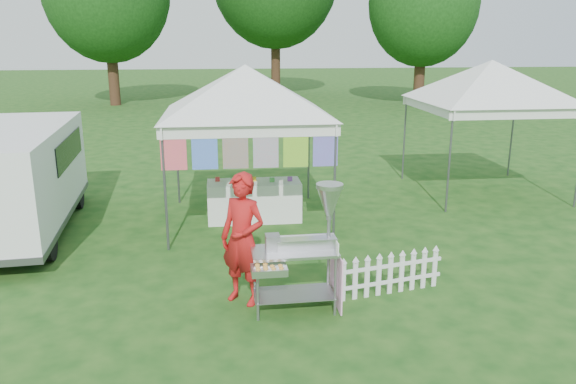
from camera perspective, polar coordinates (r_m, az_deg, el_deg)
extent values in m
plane|color=#144313|center=(7.83, -2.72, -10.91)|extent=(120.00, 120.00, 0.00)
cylinder|color=#59595E|center=(9.44, -12.38, 0.20)|extent=(0.04, 0.04, 2.10)
cylinder|color=#59595E|center=(9.59, 4.75, 0.74)|extent=(0.04, 0.04, 2.10)
cylinder|color=#59595E|center=(12.20, -11.21, 3.67)|extent=(0.04, 0.04, 2.10)
cylinder|color=#59595E|center=(12.31, 2.11, 4.06)|extent=(0.04, 0.04, 2.10)
cube|color=white|center=(9.21, -3.85, 6.20)|extent=(3.00, 0.03, 0.22)
cube|color=white|center=(12.02, -4.61, 8.34)|extent=(3.00, 0.03, 0.22)
pyramid|color=white|center=(10.52, -4.39, 12.81)|extent=(4.24, 4.24, 0.90)
cylinder|color=#59595E|center=(9.20, -3.86, 6.69)|extent=(3.00, 0.03, 0.03)
cube|color=#C11887|center=(9.28, -11.57, 4.29)|extent=(0.42, 0.01, 0.70)
cube|color=#172EB8|center=(9.25, -8.48, 4.41)|extent=(0.42, 0.01, 0.70)
cube|color=orange|center=(9.25, -5.37, 4.51)|extent=(0.42, 0.01, 0.70)
cube|color=#36C8CA|center=(9.28, -2.27, 4.59)|extent=(0.42, 0.01, 0.70)
cube|color=#178B1D|center=(9.33, 0.80, 4.66)|extent=(0.42, 0.01, 0.70)
cube|color=purple|center=(9.41, 3.83, 4.72)|extent=(0.42, 0.01, 0.70)
cylinder|color=#59595E|center=(11.77, 16.07, 2.94)|extent=(0.04, 0.04, 2.10)
cylinder|color=#59595E|center=(14.38, 11.74, 5.40)|extent=(0.04, 0.04, 2.10)
cylinder|color=#59595E|center=(15.52, 21.78, 5.34)|extent=(0.04, 0.04, 2.10)
cube|color=white|center=(12.24, 22.59, 7.35)|extent=(3.00, 0.03, 0.22)
cube|color=white|center=(14.77, 17.24, 9.01)|extent=(3.00, 0.03, 0.22)
pyramid|color=white|center=(13.42, 20.06, 12.50)|extent=(4.24, 4.24, 0.90)
cylinder|color=#59595E|center=(12.23, 22.63, 7.72)|extent=(3.00, 0.03, 0.03)
cylinder|color=#3D2716|center=(31.52, -17.38, 12.01)|extent=(0.56, 0.56, 3.96)
cylinder|color=#3D2716|center=(35.19, -1.27, 13.68)|extent=(0.56, 0.56, 4.84)
cylinder|color=#3D2716|center=(30.89, 13.22, 11.83)|extent=(0.56, 0.56, 3.52)
ellipsoid|color=#1F5B19|center=(30.89, 13.63, 18.20)|extent=(5.60, 5.60, 6.44)
cylinder|color=gray|center=(7.14, -3.10, -9.96)|extent=(0.04, 0.04, 0.82)
cylinder|color=gray|center=(7.28, 4.84, -9.47)|extent=(0.04, 0.04, 0.82)
cylinder|color=gray|center=(7.55, -3.40, -8.52)|extent=(0.04, 0.04, 0.82)
cylinder|color=gray|center=(7.68, 4.09, -8.09)|extent=(0.04, 0.04, 0.82)
cube|color=gray|center=(7.47, 0.64, -10.28)|extent=(1.05, 0.54, 0.01)
cube|color=#B7B7BC|center=(7.24, 0.65, -6.04)|extent=(1.11, 0.57, 0.04)
cube|color=#B7B7BC|center=(7.27, 1.88, -5.21)|extent=(0.78, 0.24, 0.14)
cube|color=gray|center=(7.20, -1.57, -5.14)|extent=(0.19, 0.20, 0.20)
cylinder|color=gray|center=(7.22, 4.19, -2.67)|extent=(0.05, 0.05, 0.82)
cone|color=#B7B7BC|center=(7.15, 4.23, -0.94)|extent=(0.34, 0.34, 0.37)
cylinder|color=#B7B7BC|center=(7.10, 4.26, 0.62)|extent=(0.35, 0.35, 0.05)
cube|color=#B7B7BC|center=(6.91, -1.94, -7.94)|extent=(0.44, 0.28, 0.09)
cube|color=#F7A6D3|center=(7.49, 4.91, -8.73)|extent=(0.03, 0.68, 0.74)
cube|color=white|center=(7.05, 5.02, -5.74)|extent=(0.02, 0.13, 0.16)
imported|color=#B21516|center=(7.47, -4.62, -4.79)|extent=(0.78, 0.73, 1.79)
cube|color=white|center=(11.15, -26.32, 1.66)|extent=(2.18, 4.72, 1.61)
cube|color=#59595E|center=(11.35, -25.84, -2.28)|extent=(2.20, 4.77, 0.11)
cube|color=white|center=(13.10, -24.01, 2.02)|extent=(1.79, 0.77, 0.83)
cube|color=black|center=(11.41, -21.31, 4.03)|extent=(0.21, 2.52, 0.51)
cube|color=black|center=(13.31, -24.02, 5.24)|extent=(1.56, 0.15, 0.51)
cylinder|color=black|center=(9.80, -23.29, -4.70)|extent=(0.25, 0.64, 0.63)
cylinder|color=black|center=(12.56, -20.68, -0.17)|extent=(0.25, 0.64, 0.63)
cube|color=white|center=(7.71, 5.61, -9.11)|extent=(0.07, 0.03, 0.56)
cube|color=white|center=(7.78, 6.83, -8.90)|extent=(0.07, 0.03, 0.56)
cube|color=white|center=(7.85, 8.03, -8.70)|extent=(0.07, 0.03, 0.56)
cube|color=white|center=(7.93, 9.20, -8.50)|extent=(0.07, 0.03, 0.56)
cube|color=white|center=(8.02, 10.34, -8.29)|extent=(0.07, 0.03, 0.56)
cube|color=white|center=(8.10, 11.46, -8.09)|extent=(0.07, 0.03, 0.56)
cube|color=white|center=(8.19, 12.55, -7.89)|extent=(0.07, 0.03, 0.56)
cube|color=white|center=(8.28, 13.62, -7.70)|extent=(0.07, 0.03, 0.56)
cube|color=white|center=(8.38, 14.67, -7.50)|extent=(0.07, 0.03, 0.56)
cube|color=white|center=(8.06, 10.31, -8.95)|extent=(1.59, 0.37, 0.05)
cube|color=white|center=(7.96, 10.39, -7.37)|extent=(1.59, 0.37, 0.05)
cube|color=white|center=(10.99, -3.45, -0.90)|extent=(1.80, 0.70, 0.77)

